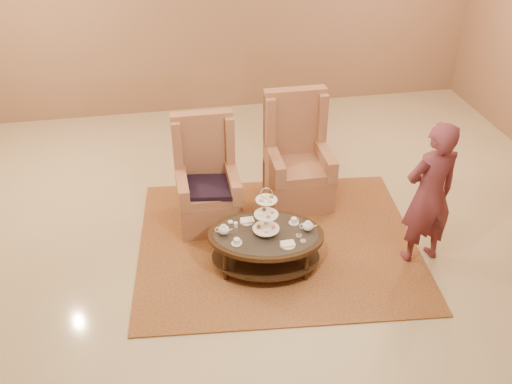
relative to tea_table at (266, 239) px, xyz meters
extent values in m
plane|color=#C2B490|center=(0.06, 0.01, -0.36)|extent=(8.00, 8.00, 0.00)
cube|color=silver|center=(0.06, 0.01, -0.36)|extent=(8.00, 8.00, 0.02)
cube|color=olive|center=(0.21, 0.35, -0.35)|extent=(3.23, 2.78, 0.02)
cylinder|color=black|center=(-0.43, -0.13, -0.16)|extent=(0.06, 0.06, 0.38)
cylinder|color=black|center=(0.36, -0.28, -0.16)|extent=(0.06, 0.06, 0.38)
cylinder|color=black|center=(-0.36, 0.28, -0.16)|extent=(0.06, 0.06, 0.38)
cylinder|color=black|center=(0.43, 0.13, -0.16)|extent=(0.06, 0.06, 0.38)
cylinder|color=silver|center=(0.00, 0.00, 0.32)|extent=(0.01, 0.01, 0.48)
torus|color=silver|center=(0.00, 0.00, 0.56)|extent=(0.12, 0.03, 0.12)
cylinder|color=white|center=(0.00, 0.00, 0.14)|extent=(0.31, 0.31, 0.01)
cylinder|color=white|center=(0.00, 0.00, 0.31)|extent=(0.28, 0.28, 0.01)
cylinder|color=white|center=(0.00, 0.00, 0.48)|extent=(0.25, 0.25, 0.01)
cylinder|color=#BB6067|center=(0.07, -0.01, 0.16)|extent=(0.04, 0.04, 0.03)
cylinder|color=tan|center=(0.01, 0.07, 0.16)|extent=(0.04, 0.04, 0.03)
cylinder|color=brown|center=(-0.07, 0.01, 0.16)|extent=(0.04, 0.04, 0.03)
cylinder|color=white|center=(-0.01, -0.07, 0.16)|extent=(0.04, 0.04, 0.03)
ellipsoid|color=tan|center=(0.07, 0.01, 0.33)|extent=(0.05, 0.05, 0.03)
ellipsoid|color=brown|center=(-0.01, 0.06, 0.33)|extent=(0.05, 0.05, 0.03)
ellipsoid|color=white|center=(-0.07, -0.01, 0.33)|extent=(0.05, 0.05, 0.03)
ellipsoid|color=#BB6067|center=(0.01, -0.07, 0.33)|extent=(0.05, 0.05, 0.03)
cube|color=brown|center=(0.05, 0.02, 0.50)|extent=(0.05, 0.04, 0.02)
cube|color=white|center=(-0.02, 0.05, 0.50)|extent=(0.05, 0.04, 0.02)
cube|color=#BB6067|center=(-0.05, -0.02, 0.50)|extent=(0.05, 0.04, 0.02)
cube|color=tan|center=(0.02, -0.05, 0.50)|extent=(0.05, 0.04, 0.02)
ellipsoid|color=white|center=(-0.42, 0.06, 0.13)|extent=(0.13, 0.13, 0.09)
cylinder|color=white|center=(-0.42, 0.06, 0.18)|extent=(0.06, 0.06, 0.01)
sphere|color=white|center=(-0.42, 0.06, 0.19)|extent=(0.02, 0.02, 0.02)
cone|color=white|center=(-0.35, 0.05, 0.14)|extent=(0.07, 0.04, 0.05)
torus|color=white|center=(-0.47, 0.07, 0.13)|extent=(0.07, 0.02, 0.07)
ellipsoid|color=white|center=(0.42, -0.03, 0.13)|extent=(0.13, 0.13, 0.09)
cylinder|color=white|center=(0.42, -0.03, 0.18)|extent=(0.06, 0.06, 0.01)
sphere|color=white|center=(0.42, -0.03, 0.19)|extent=(0.02, 0.02, 0.02)
cone|color=white|center=(0.49, -0.05, 0.14)|extent=(0.07, 0.04, 0.05)
torus|color=white|center=(0.37, -0.02, 0.13)|extent=(0.07, 0.02, 0.07)
cylinder|color=white|center=(-0.31, -0.12, 0.09)|extent=(0.12, 0.12, 0.01)
cylinder|color=white|center=(-0.31, -0.12, 0.11)|extent=(0.07, 0.07, 0.05)
torus|color=white|center=(-0.28, -0.12, 0.11)|extent=(0.04, 0.01, 0.03)
cylinder|color=white|center=(0.31, 0.11, 0.09)|extent=(0.12, 0.12, 0.01)
cylinder|color=white|center=(0.31, 0.11, 0.11)|extent=(0.07, 0.07, 0.05)
torus|color=white|center=(0.35, 0.11, 0.11)|extent=(0.04, 0.01, 0.03)
cylinder|color=white|center=(-0.15, 0.22, 0.09)|extent=(0.18, 0.18, 0.01)
cube|color=#F4E5CE|center=(-0.15, 0.22, 0.10)|extent=(0.14, 0.10, 0.02)
cylinder|color=white|center=(0.17, -0.23, 0.09)|extent=(0.18, 0.18, 0.01)
cube|color=#F4E5CE|center=(0.17, -0.23, 0.10)|extent=(0.14, 0.10, 0.02)
cylinder|color=white|center=(-0.28, 0.15, 0.11)|extent=(0.05, 0.05, 0.06)
cylinder|color=white|center=(0.33, -0.20, 0.09)|extent=(0.06, 0.06, 0.01)
cylinder|color=#BB6067|center=(0.33, -0.20, 0.10)|extent=(0.04, 0.04, 0.01)
cylinder|color=white|center=(0.31, -0.11, 0.09)|extent=(0.06, 0.06, 0.01)
cylinder|color=brown|center=(0.31, -0.11, 0.10)|extent=(0.04, 0.04, 0.01)
cylinder|color=white|center=(-0.33, 0.24, 0.09)|extent=(0.06, 0.06, 0.01)
cylinder|color=white|center=(-0.33, 0.24, 0.10)|extent=(0.04, 0.04, 0.01)
cube|color=#A66E4E|center=(-0.49, 0.89, -0.15)|extent=(0.68, 0.68, 0.41)
cube|color=#A66E4E|center=(-0.49, 0.84, 0.10)|extent=(0.58, 0.58, 0.10)
cube|color=#A66E4E|center=(-0.49, 1.17, 0.27)|extent=(0.68, 0.14, 1.26)
cube|color=#A66E4E|center=(-0.78, 1.13, 0.57)|extent=(0.10, 0.21, 0.58)
cube|color=#A66E4E|center=(-0.20, 1.13, 0.57)|extent=(0.10, 0.21, 0.58)
cube|color=#A66E4E|center=(-0.77, 0.84, 0.18)|extent=(0.12, 0.61, 0.25)
cube|color=#A66E4E|center=(-0.20, 0.84, 0.18)|extent=(0.12, 0.61, 0.25)
cube|color=black|center=(-0.49, 0.81, 0.17)|extent=(0.59, 0.55, 0.06)
cube|color=#A66E4E|center=(0.62, 1.12, -0.14)|extent=(0.72, 0.72, 0.43)
cube|color=#A66E4E|center=(0.62, 1.07, 0.13)|extent=(0.61, 0.61, 0.10)
cube|color=#A66E4E|center=(0.62, 1.42, 0.32)|extent=(0.72, 0.14, 1.34)
cube|color=#A66E4E|center=(0.31, 1.38, 0.63)|extent=(0.10, 0.23, 0.62)
cube|color=#A66E4E|center=(0.93, 1.38, 0.63)|extent=(0.10, 0.23, 0.62)
cube|color=#A66E4E|center=(0.32, 1.07, 0.21)|extent=(0.12, 0.65, 0.27)
cube|color=#A66E4E|center=(0.92, 1.07, 0.21)|extent=(0.12, 0.65, 0.27)
imported|color=brown|center=(1.62, -0.14, 0.44)|extent=(0.63, 0.46, 1.59)
camera|label=1|loc=(-0.92, -4.45, 3.55)|focal=40.00mm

